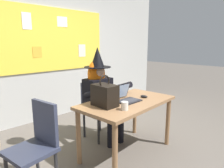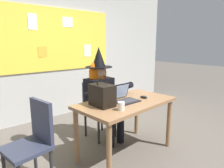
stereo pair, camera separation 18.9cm
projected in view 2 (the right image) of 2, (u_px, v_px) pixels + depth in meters
The scene contains 10 objects.
ground_plane at pixel (132, 156), 2.70m from camera, with size 24.00×24.00×0.00m, color #5B544C.
wall_back_bulletin at pixel (57, 45), 3.99m from camera, with size 6.26×2.20×2.88m.
desk_main at pixel (126, 109), 2.63m from camera, with size 1.35×0.80×0.74m.
chair_at_desk at pixel (97, 106), 3.23m from camera, with size 0.43×0.43×0.88m.
person_costumed at pixel (102, 90), 3.08m from camera, with size 0.60×0.67×1.43m.
laptop at pixel (124, 97), 2.62m from camera, with size 0.31×0.29×0.22m.
computer_mouse at pixel (144, 97), 2.75m from camera, with size 0.06×0.10×0.03m, color black.
handbag at pixel (102, 95), 2.40m from camera, with size 0.20×0.30×0.38m.
coffee_mug at pixel (121, 106), 2.26m from camera, with size 0.08×0.08×0.10m, color silver.
chair_spare_by_window at pixel (33, 139), 2.10m from camera, with size 0.48×0.48×0.90m.
Camera 2 is at (-1.80, -1.68, 1.49)m, focal length 32.23 mm.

